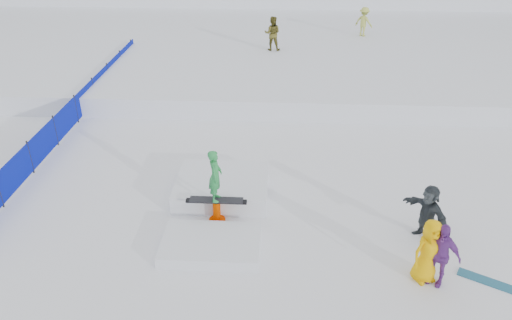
# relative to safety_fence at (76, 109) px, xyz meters

# --- Properties ---
(ground) EXTENTS (120.00, 120.00, 0.00)m
(ground) POSITION_rel_safety_fence_xyz_m (6.50, -6.60, -0.55)
(ground) COLOR white
(snow_midrise) EXTENTS (50.00, 18.00, 0.80)m
(snow_midrise) POSITION_rel_safety_fence_xyz_m (6.50, 9.40, -0.15)
(snow_midrise) COLOR white
(snow_midrise) RESTS_ON ground
(safety_fence) EXTENTS (0.05, 16.00, 1.10)m
(safety_fence) POSITION_rel_safety_fence_xyz_m (0.00, 0.00, 0.00)
(safety_fence) COLOR #06139B
(safety_fence) RESTS_ON ground
(walker_olive) EXTENTS (0.83, 0.66, 1.63)m
(walker_olive) POSITION_rel_safety_fence_xyz_m (7.14, 7.20, 1.06)
(walker_olive) COLOR brown
(walker_olive) RESTS_ON snow_midrise
(walker_ygreen) EXTENTS (1.12, 1.03, 1.51)m
(walker_ygreen) POSITION_rel_safety_fence_xyz_m (11.92, 10.09, 1.01)
(walker_ygreen) COLOR #BDC650
(walker_ygreen) RESTS_ON snow_midrise
(spectator_purple) EXTENTS (0.99, 0.81, 1.57)m
(spectator_purple) POSITION_rel_safety_fence_xyz_m (11.22, -8.08, 0.24)
(spectator_purple) COLOR #77359A
(spectator_purple) RESTS_ON ground
(spectator_yellow) EXTENTS (0.91, 0.76, 1.58)m
(spectator_yellow) POSITION_rel_safety_fence_xyz_m (11.00, -8.00, 0.24)
(spectator_yellow) COLOR #FFB700
(spectator_yellow) RESTS_ON ground
(spectator_dark) EXTENTS (1.12, 1.43, 1.51)m
(spectator_dark) POSITION_rel_safety_fence_xyz_m (11.37, -6.44, 0.21)
(spectator_dark) COLOR #2E353B
(spectator_dark) RESTS_ON ground
(loose_board_teal) EXTENTS (1.36, 0.93, 0.03)m
(loose_board_teal) POSITION_rel_safety_fence_xyz_m (12.48, -8.05, -0.54)
(loose_board_teal) COLOR #215C74
(loose_board_teal) RESTS_ON ground
(jib_rail_feature) EXTENTS (2.60, 4.40, 2.11)m
(jib_rail_feature) POSITION_rel_safety_fence_xyz_m (6.04, -5.46, -0.25)
(jib_rail_feature) COLOR white
(jib_rail_feature) RESTS_ON ground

